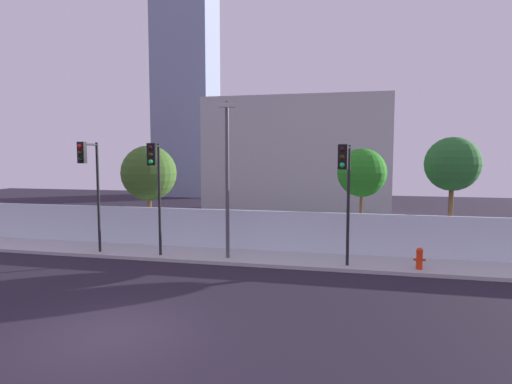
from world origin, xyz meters
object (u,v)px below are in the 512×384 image
Objects in this scene: street_lamp_curbside at (227,168)px; fire_hydrant at (419,258)px; traffic_light_left at (345,179)px; traffic_light_center at (90,173)px; roadside_tree_midright at (452,165)px; traffic_light_right at (155,175)px; roadside_tree_leftmost at (149,173)px; roadside_tree_midleft at (362,173)px.

street_lamp_curbside reaches higher than fire_hydrant.
traffic_light_left is 0.96× the size of traffic_light_center.
traffic_light_left is at bearing -139.51° from roadside_tree_midright.
roadside_tree_leftmost is at bearing 120.28° from traffic_light_right.
traffic_light_right is at bearing -156.14° from roadside_tree_midleft.
roadside_tree_midleft is (0.68, 3.85, 0.08)m from traffic_light_left.
street_lamp_curbside is 9.82m from roadside_tree_midright.
traffic_light_center is at bearing -103.13° from roadside_tree_leftmost.
traffic_light_center is at bearing -166.24° from roadside_tree_midright.
traffic_light_center is at bearing 179.44° from traffic_light_left.
roadside_tree_midright reaches higher than roadside_tree_midleft.
traffic_light_center is 15.73m from roadside_tree_midright.
traffic_light_left is 0.95× the size of roadside_tree_leftmost.
street_lamp_curbside is 1.32× the size of roadside_tree_midleft.
traffic_light_center is 3.04m from traffic_light_right.
street_lamp_curbside reaches higher than roadside_tree_leftmost.
roadside_tree_midright is at bearing 19.66° from street_lamp_curbside.
roadside_tree_midleft reaches higher than fire_hydrant.
traffic_light_center reaches higher than roadside_tree_leftmost.
fire_hydrant is at bearing 0.83° from street_lamp_curbside.
traffic_light_left is 7.72m from traffic_light_right.
roadside_tree_midright reaches higher than roadside_tree_leftmost.
traffic_light_right is 3.03m from street_lamp_curbside.
traffic_light_left is 5.94m from roadside_tree_midright.
traffic_light_left is 5.71× the size of fire_hydrant.
traffic_light_right is at bearing -177.15° from fire_hydrant.
fire_hydrant is 0.17× the size of roadside_tree_leftmost.
roadside_tree_midright is (14.40, -0.00, 0.51)m from roadside_tree_leftmost.
roadside_tree_midright reaches higher than traffic_light_right.
roadside_tree_leftmost is (-5.15, 3.30, -0.38)m from street_lamp_curbside.
fire_hydrant is (10.51, 0.52, -3.04)m from traffic_light_right.
traffic_light_center is 5.92× the size of fire_hydrant.
fire_hydrant is at bearing 2.31° from traffic_light_center.
roadside_tree_leftmost is 14.41m from roadside_tree_midright.
traffic_light_left reaches higher than fire_hydrant.
roadside_tree_midright is (12.23, 3.72, 0.42)m from traffic_light_right.
traffic_light_center is 12.04m from roadside_tree_midleft.
traffic_light_center is 13.91m from fire_hydrant.
roadside_tree_midleft is (8.40, 3.72, 0.02)m from traffic_light_right.
street_lamp_curbside reaches higher than traffic_light_left.
street_lamp_curbside reaches higher than roadside_tree_midright.
street_lamp_curbside is at bearing -32.65° from roadside_tree_leftmost.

